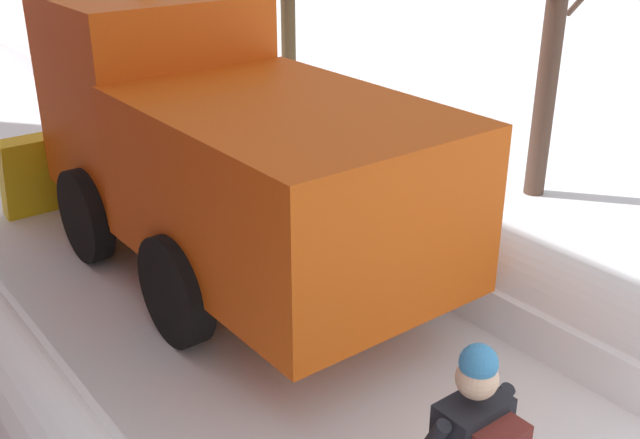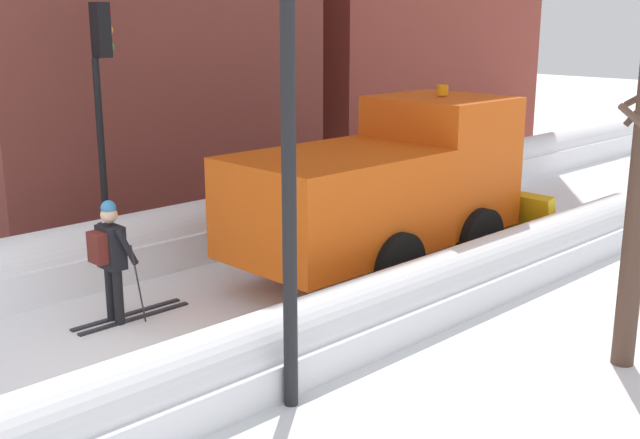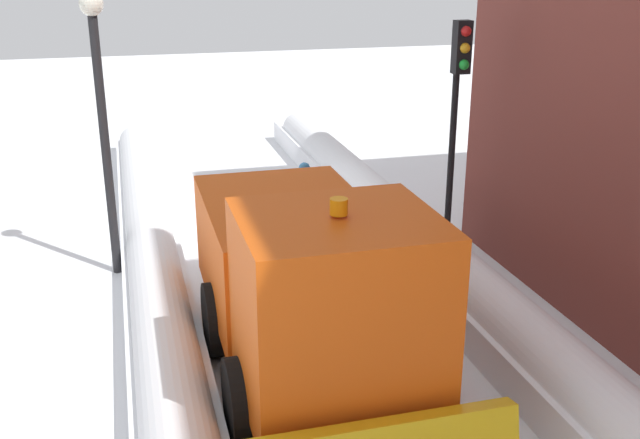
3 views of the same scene
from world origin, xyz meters
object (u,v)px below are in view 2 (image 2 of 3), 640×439
(traffic_light_pole, at_px, (102,85))
(plow_truck, at_px, (390,186))
(skier, at_px, (111,256))
(street_lamp, at_px, (288,126))
(bare_tree_near, at_px, (640,192))

(traffic_light_pole, bearing_deg, plow_truck, 42.87)
(skier, bearing_deg, traffic_light_pole, 150.20)
(plow_truck, distance_m, street_lamp, 5.49)
(plow_truck, bearing_deg, street_lamp, -61.22)
(plow_truck, relative_size, skier, 3.31)
(plow_truck, xyz_separation_m, traffic_light_pole, (-3.56, -3.31, 1.69))
(skier, distance_m, street_lamp, 4.24)
(plow_truck, xyz_separation_m, bare_tree_near, (4.66, -0.81, 0.76))
(plow_truck, relative_size, traffic_light_pole, 1.32)
(bare_tree_near, bearing_deg, skier, -145.96)
(skier, xyz_separation_m, street_lamp, (3.63, 0.14, 2.18))
(bare_tree_near, bearing_deg, plow_truck, 170.12)
(street_lamp, height_order, bare_tree_near, street_lamp)
(bare_tree_near, bearing_deg, traffic_light_pole, -163.11)
(traffic_light_pole, height_order, street_lamp, street_lamp)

